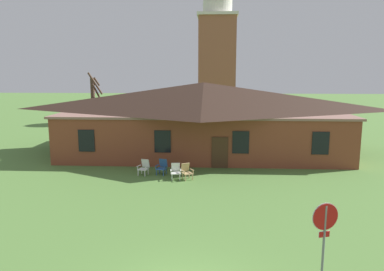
{
  "coord_description": "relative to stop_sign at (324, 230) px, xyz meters",
  "views": [
    {
      "loc": [
        0.73,
        -9.16,
        6.34
      ],
      "look_at": [
        -0.29,
        8.86,
        3.2
      ],
      "focal_mm": 34.33,
      "sensor_mm": 36.0,
      "label": 1
    }
  ],
  "objects": [
    {
      "name": "stop_sign",
      "position": [
        0.0,
        0.0,
        0.0
      ],
      "size": [
        0.78,
        0.26,
        2.78
      ],
      "color": "slate",
      "rests_on": "ground"
    },
    {
      "name": "lawn_chair_near_door",
      "position": [
        -6.28,
        12.28,
        -1.48
      ],
      "size": [
        0.74,
        0.79,
        0.96
      ],
      "color": "#2D5693",
      "rests_on": "ground"
    },
    {
      "name": "lawn_chair_left_end",
      "position": [
        -5.33,
        11.32,
        -1.48
      ],
      "size": [
        0.7,
        0.73,
        0.96
      ],
      "color": "silver",
      "rests_on": "ground"
    },
    {
      "name": "bare_tree_beside_building",
      "position": [
        -13.43,
        21.34,
        1.26
      ],
      "size": [
        1.11,
        1.33,
        6.3
      ],
      "color": "brown",
      "rests_on": "ground"
    },
    {
      "name": "brick_building",
      "position": [
        -3.88,
        19.04,
        0.84
      ],
      "size": [
        21.5,
        10.4,
        5.53
      ],
      "color": "brown",
      "rests_on": "ground"
    },
    {
      "name": "dome_tower",
      "position": [
        -2.66,
        40.12,
        6.92
      ],
      "size": [
        5.18,
        5.18,
        19.44
      ],
      "color": "#93563D",
      "rests_on": "ground"
    },
    {
      "name": "lawn_chair_by_porch",
      "position": [
        -7.39,
        12.12,
        -1.48
      ],
      "size": [
        0.75,
        0.81,
        0.96
      ],
      "color": "silver",
      "rests_on": "ground"
    },
    {
      "name": "lawn_chair_middle",
      "position": [
        -4.68,
        11.31,
        -1.48
      ],
      "size": [
        0.83,
        0.86,
        0.96
      ],
      "color": "tan",
      "rests_on": "ground"
    }
  ]
}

